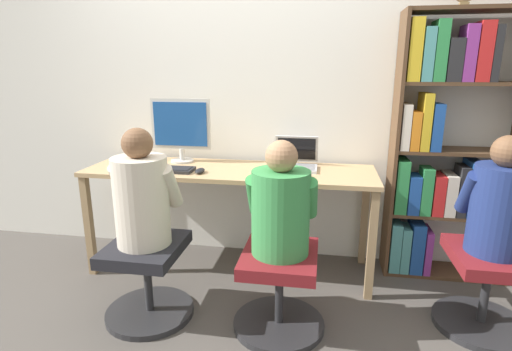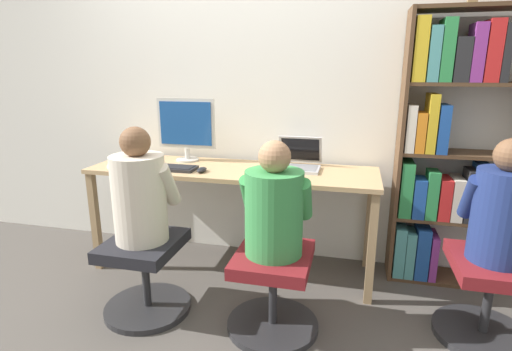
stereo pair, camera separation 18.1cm
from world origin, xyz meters
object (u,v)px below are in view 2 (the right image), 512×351
person_at_laptop (274,207)px  bookshelf (447,151)px  desktop_monitor (186,128)px  laptop (298,162)px  person_at_monitor (140,193)px  person_near_shelf (503,209)px  office_chair_side (489,295)px  keyboard (166,167)px  office_chair_left (145,272)px  office_chair_right (273,287)px

person_at_laptop → bookshelf: 1.30m
desktop_monitor → bookshelf: 1.84m
desktop_monitor → laptop: desktop_monitor is taller
desktop_monitor → person_at_monitor: desktop_monitor is taller
person_at_laptop → person_near_shelf: size_ratio=0.96×
desktop_monitor → office_chair_side: desktop_monitor is taller
desktop_monitor → keyboard: (-0.04, -0.29, -0.24)m
desktop_monitor → person_at_monitor: 0.86m
desktop_monitor → office_chair_left: 1.12m
office_chair_left → person_at_laptop: 0.92m
person_near_shelf → keyboard: bearing=171.3°
laptop → keyboard: 0.93m
person_near_shelf → office_chair_right: bearing=-169.9°
desktop_monitor → keyboard: desktop_monitor is taller
office_chair_left → office_chair_side: size_ratio=1.00×
keyboard → bookshelf: bookshelf is taller
laptop → person_at_laptop: bearing=-91.6°
laptop → person_at_laptop: size_ratio=0.52×
person_at_monitor → person_near_shelf: (1.94, 0.21, -0.01)m
laptop → person_near_shelf: bearing=-26.1°
laptop → office_chair_left: size_ratio=0.62×
desktop_monitor → bookshelf: (1.83, 0.01, -0.09)m
person_at_monitor → person_at_laptop: 0.79m
person_at_laptop → laptop: bearing=88.4°
office_chair_left → office_chair_right: bearing=1.0°
person_at_laptop → desktop_monitor: bearing=136.3°
office_chair_side → person_near_shelf: person_near_shelf is taller
office_chair_left → bookshelf: (1.78, 0.84, 0.67)m
laptop → person_at_laptop: person_at_laptop is taller
office_chair_right → bookshelf: bearing=39.7°
laptop → keyboard: bearing=-164.8°
desktop_monitor → keyboard: bearing=-97.1°
desktop_monitor → person_near_shelf: (2.00, -0.60, -0.27)m
office_chair_right → office_chair_side: (1.16, 0.20, 0.00)m
office_chair_left → office_chair_right: (0.79, 0.01, 0.00)m
office_chair_right → office_chair_side: size_ratio=1.00×
person_at_laptop → office_chair_side: size_ratio=1.19×
keyboard → office_chair_right: size_ratio=0.81×
keyboard → person_near_shelf: (2.03, -0.31, -0.03)m
desktop_monitor → office_chair_side: (2.00, -0.61, -0.76)m
person_at_laptop → bookshelf: size_ratio=0.34×
bookshelf → office_chair_side: 0.93m
keyboard → office_chair_side: bearing=-8.9°
laptop → bookshelf: size_ratio=0.18×
keyboard → desktop_monitor: bearing=82.9°
office_chair_right → person_near_shelf: person_near_shelf is taller
office_chair_left → bookshelf: size_ratio=0.29×
keyboard → bookshelf: (1.87, 0.30, 0.15)m
desktop_monitor → laptop: size_ratio=1.45×
keyboard → person_near_shelf: size_ratio=0.66×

